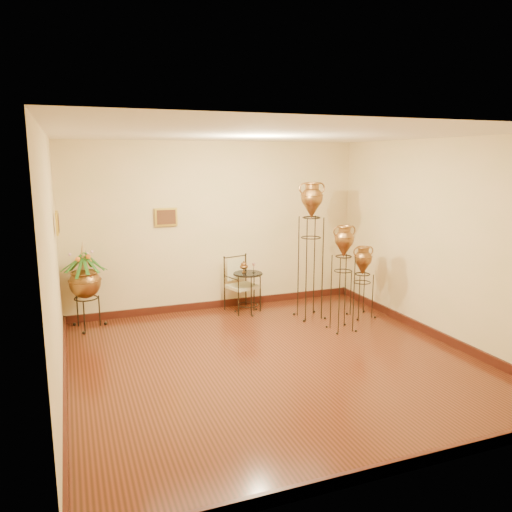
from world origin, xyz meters
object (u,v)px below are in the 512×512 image
object	(u,v)px
amphora_tall	(311,249)
armchair	(242,284)
side_table	(248,292)
planter_urn	(85,279)
amphora_mid	(343,278)

from	to	relation	value
amphora_tall	armchair	distance (m)	1.32
side_table	planter_urn	bearing A→B (deg)	176.55
amphora_mid	side_table	distance (m)	1.70
amphora_tall	armchair	bearing A→B (deg)	141.63
armchair	side_table	world-z (taller)	armchair
amphora_tall	planter_urn	distance (m)	3.47
amphora_tall	side_table	distance (m)	1.27
amphora_tall	armchair	world-z (taller)	amphora_tall
amphora_tall	side_table	xyz separation A→B (m)	(-0.86, 0.56, -0.76)
planter_urn	amphora_mid	bearing A→B (deg)	-21.99
amphora_tall	amphora_mid	size ratio (longest dim) A/B	1.37
armchair	side_table	size ratio (longest dim) A/B	1.06
amphora_mid	armchair	world-z (taller)	amphora_mid
planter_urn	side_table	bearing A→B (deg)	-3.45
planter_urn	side_table	world-z (taller)	planter_urn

